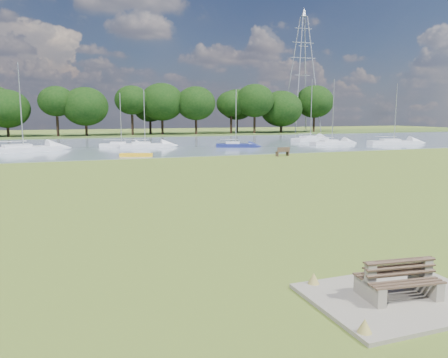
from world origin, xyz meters
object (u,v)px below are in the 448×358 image
object	(u,v)px
riverbank_bench	(283,152)
pylon	(303,55)
kayak	(136,155)
sailboat_5	(310,138)
sailboat_4	(393,141)
sailboat_0	(235,144)
sailboat_6	(332,142)
sailboat_3	(22,147)
bench_pair	(398,280)
sailboat_8	(145,144)
sailboat_9	(121,144)

from	to	relation	value
riverbank_bench	pylon	size ratio (longest dim) A/B	0.06
kayak	sailboat_5	xyz separation A→B (m)	(30.79, 16.34, 0.35)
sailboat_4	sailboat_0	bearing A→B (deg)	-171.74
riverbank_bench	sailboat_6	bearing A→B (deg)	34.01
riverbank_bench	kayak	distance (m)	15.54
sailboat_3	sailboat_6	xyz separation A→B (m)	(41.12, -2.36, -0.08)
bench_pair	sailboat_8	bearing A→B (deg)	93.79
bench_pair	sailboat_3	xyz separation A→B (m)	(-12.20, 48.48, 0.06)
bench_pair	sailboat_0	xyz separation A→B (m)	(13.94, 46.14, -0.01)
sailboat_3	sailboat_8	size ratio (longest dim) A/B	1.36
sailboat_8	pylon	bearing A→B (deg)	41.46
pylon	sailboat_0	size ratio (longest dim) A/B	3.72
sailboat_0	sailboat_3	world-z (taller)	sailboat_3
riverbank_bench	sailboat_6	size ratio (longest dim) A/B	0.17
sailboat_8	bench_pair	bearing A→B (deg)	-89.52
riverbank_bench	sailboat_3	distance (m)	30.53
kayak	sailboat_0	bearing A→B (deg)	47.73
sailboat_6	sailboat_9	bearing A→B (deg)	168.21
sailboat_3	sailboat_4	bearing A→B (deg)	-24.06
bench_pair	riverbank_bench	size ratio (longest dim) A/B	1.22
sailboat_4	sailboat_5	xyz separation A→B (m)	(-7.54, 10.75, 0.05)
sailboat_9	pylon	bearing A→B (deg)	46.11
sailboat_3	sailboat_9	world-z (taller)	sailboat_3
sailboat_6	sailboat_9	xyz separation A→B (m)	(-29.27, 5.81, -0.03)
riverbank_bench	pylon	bearing A→B (deg)	51.20
bench_pair	sailboat_6	size ratio (longest dim) A/B	0.21
sailboat_4	sailboat_5	bearing A→B (deg)	139.40
pylon	sailboat_3	xyz separation A→B (m)	(-57.89, -35.52, -17.37)
bench_pair	sailboat_0	distance (m)	48.20
bench_pair	pylon	distance (m)	97.20
kayak	sailboat_4	distance (m)	38.73
bench_pair	sailboat_0	world-z (taller)	sailboat_0
sailboat_8	sailboat_9	distance (m)	3.39
sailboat_0	sailboat_9	world-z (taller)	sailboat_0
sailboat_0	sailboat_5	xyz separation A→B (m)	(16.37, 8.20, 0.07)
sailboat_4	sailboat_9	size ratio (longest dim) A/B	1.22
bench_pair	kayak	size ratio (longest dim) A/B	0.58
riverbank_bench	sailboat_3	xyz separation A→B (m)	(-26.58, 15.02, 0.08)
sailboat_5	sailboat_0	bearing A→B (deg)	-172.45
pylon	sailboat_8	size ratio (longest dim) A/B	3.73
sailboat_0	sailboat_5	bearing A→B (deg)	49.01
riverbank_bench	sailboat_3	size ratio (longest dim) A/B	0.16
sailboat_0	sailboat_3	xyz separation A→B (m)	(-26.14, 2.33, 0.07)
pylon	sailboat_0	world-z (taller)	pylon
kayak	sailboat_3	distance (m)	15.72
bench_pair	sailboat_5	bearing A→B (deg)	67.48
pylon	sailboat_8	distance (m)	57.63
sailboat_3	sailboat_4	xyz separation A→B (m)	(50.04, -4.88, -0.05)
riverbank_bench	sailboat_8	bearing A→B (deg)	118.54
sailboat_0	kayak	bearing A→B (deg)	-128.12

